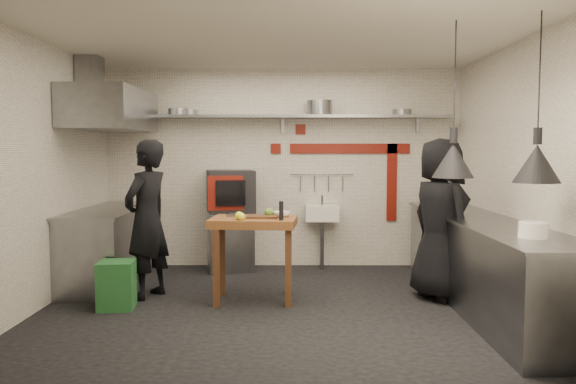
{
  "coord_description": "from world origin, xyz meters",
  "views": [
    {
      "loc": [
        0.1,
        -5.89,
        1.66
      ],
      "look_at": [
        0.08,
        0.3,
        1.19
      ],
      "focal_mm": 35.0,
      "sensor_mm": 36.0,
      "label": 1
    }
  ],
  "objects_px": {
    "combi_oven": "(231,191)",
    "chef_left": "(147,219)",
    "oven_stand": "(231,241)",
    "chef_right": "(440,219)",
    "green_bin": "(117,285)",
    "prep_table": "(254,259)"
  },
  "relations": [
    {
      "from": "combi_oven",
      "to": "green_bin",
      "type": "distance_m",
      "value": 2.33
    },
    {
      "from": "oven_stand",
      "to": "green_bin",
      "type": "distance_m",
      "value": 2.13
    },
    {
      "from": "combi_oven",
      "to": "chef_left",
      "type": "height_order",
      "value": "chef_left"
    },
    {
      "from": "chef_left",
      "to": "combi_oven",
      "type": "bearing_deg",
      "value": 176.51
    },
    {
      "from": "prep_table",
      "to": "chef_right",
      "type": "height_order",
      "value": "chef_right"
    },
    {
      "from": "oven_stand",
      "to": "prep_table",
      "type": "xyz_separation_m",
      "value": [
        0.42,
        -1.57,
        0.06
      ]
    },
    {
      "from": "oven_stand",
      "to": "combi_oven",
      "type": "xyz_separation_m",
      "value": [
        0.0,
        0.05,
        0.69
      ]
    },
    {
      "from": "prep_table",
      "to": "combi_oven",
      "type": "bearing_deg",
      "value": 109.36
    },
    {
      "from": "combi_oven",
      "to": "chef_right",
      "type": "relative_size",
      "value": 0.35
    },
    {
      "from": "oven_stand",
      "to": "combi_oven",
      "type": "bearing_deg",
      "value": 76.24
    },
    {
      "from": "combi_oven",
      "to": "prep_table",
      "type": "height_order",
      "value": "combi_oven"
    },
    {
      "from": "combi_oven",
      "to": "chef_left",
      "type": "bearing_deg",
      "value": -130.16
    },
    {
      "from": "combi_oven",
      "to": "chef_right",
      "type": "bearing_deg",
      "value": -43.96
    },
    {
      "from": "oven_stand",
      "to": "chef_right",
      "type": "relative_size",
      "value": 0.45
    },
    {
      "from": "green_bin",
      "to": "chef_right",
      "type": "bearing_deg",
      "value": 6.55
    },
    {
      "from": "green_bin",
      "to": "prep_table",
      "type": "xyz_separation_m",
      "value": [
        1.42,
        0.31,
        0.21
      ]
    },
    {
      "from": "oven_stand",
      "to": "combi_oven",
      "type": "height_order",
      "value": "combi_oven"
    },
    {
      "from": "prep_table",
      "to": "chef_left",
      "type": "relative_size",
      "value": 0.52
    },
    {
      "from": "oven_stand",
      "to": "chef_left",
      "type": "height_order",
      "value": "chef_left"
    },
    {
      "from": "chef_left",
      "to": "prep_table",
      "type": "bearing_deg",
      "value": 107.72
    },
    {
      "from": "chef_left",
      "to": "chef_right",
      "type": "bearing_deg",
      "value": 113.48
    },
    {
      "from": "oven_stand",
      "to": "combi_oven",
      "type": "relative_size",
      "value": 1.29
    }
  ]
}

